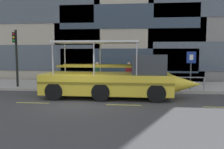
{
  "coord_description": "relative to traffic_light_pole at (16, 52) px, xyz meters",
  "views": [
    {
      "loc": [
        3.02,
        -12.22,
        2.68
      ],
      "look_at": [
        1.54,
        1.96,
        1.3
      ],
      "focal_mm": 37.51,
      "sensor_mm": 36.0,
      "label": 1
    }
  ],
  "objects": [
    {
      "name": "curb_guardrail",
      "position": [
        7.36,
        -0.24,
        -1.88
      ],
      "size": [
        11.28,
        0.09,
        0.87
      ],
      "color": "gray",
      "rests_on": "sidewalk"
    },
    {
      "name": "pedestrian_mid_right",
      "position": [
        5.66,
        1.08,
        -1.41
      ],
      "size": [
        0.33,
        0.45,
        1.76
      ],
      "color": "#1E2338",
      "rests_on": "sidewalk"
    },
    {
      "name": "ground_plane",
      "position": [
        5.52,
        -3.69,
        -2.65
      ],
      "size": [
        120.0,
        120.0,
        0.0
      ],
      "primitive_type": "plane",
      "color": "#3D3D3F"
    },
    {
      "name": "lane_centreline",
      "position": [
        5.52,
        -4.28,
        -2.64
      ],
      "size": [
        25.8,
        0.12,
        0.01
      ],
      "color": "#DBD64C",
      "rests_on": "ground_plane"
    },
    {
      "name": "duck_tour_boat",
      "position": [
        7.36,
        -2.36,
        -1.56
      ],
      "size": [
        9.3,
        2.62,
        3.3
      ],
      "color": "yellow",
      "rests_on": "ground_plane"
    },
    {
      "name": "traffic_light_pole",
      "position": [
        0.0,
        0.0,
        0.0
      ],
      "size": [
        0.24,
        0.46,
        4.07
      ],
      "color": "black",
      "rests_on": "sidewalk"
    },
    {
      "name": "parking_sign",
      "position": [
        12.16,
        0.08,
        -0.75
      ],
      "size": [
        0.6,
        0.12,
        2.52
      ],
      "color": "#4C4F54",
      "rests_on": "sidewalk"
    },
    {
      "name": "sidewalk",
      "position": [
        5.52,
        1.91,
        -2.56
      ],
      "size": [
        32.0,
        4.8,
        0.18
      ],
      "primitive_type": "cube",
      "color": "#A8A59E",
      "rests_on": "ground_plane"
    },
    {
      "name": "pedestrian_mid_left",
      "position": [
        8.0,
        1.01,
        -1.4
      ],
      "size": [
        0.5,
        0.26,
        1.76
      ],
      "color": "#47423D",
      "rests_on": "sidewalk"
    },
    {
      "name": "curb_edge",
      "position": [
        5.52,
        -0.58,
        -2.56
      ],
      "size": [
        32.0,
        0.18,
        0.18
      ],
      "primitive_type": "cube",
      "color": "#B2ADA3",
      "rests_on": "ground_plane"
    },
    {
      "name": "pedestrian_near_bow",
      "position": [
        10.3,
        1.03,
        -1.47
      ],
      "size": [
        0.47,
        0.23,
        1.65
      ],
      "color": "#47423D",
      "rests_on": "sidewalk"
    }
  ]
}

